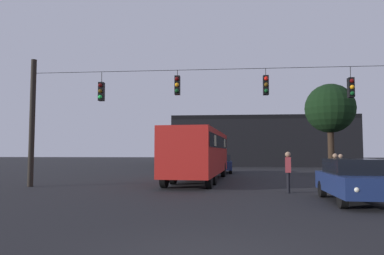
{
  "coord_description": "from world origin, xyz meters",
  "views": [
    {
      "loc": [
        0.31,
        -5.87,
        1.78
      ],
      "look_at": [
        -1.69,
        15.73,
        3.26
      ],
      "focal_mm": 33.18,
      "sensor_mm": 36.0,
      "label": 1
    }
  ],
  "objects_px": {
    "car_near_right": "(354,180)",
    "car_far_left": "(221,163)",
    "pedestrian_crossing_center": "(341,168)",
    "tree_left_silhouette": "(330,109)",
    "city_bus": "(199,150)",
    "pedestrian_crossing_left": "(288,169)",
    "pedestrian_crossing_right": "(335,169)"
  },
  "relations": [
    {
      "from": "car_near_right",
      "to": "pedestrian_crossing_right",
      "type": "relative_size",
      "value": 2.59
    },
    {
      "from": "tree_left_silhouette",
      "to": "pedestrian_crossing_right",
      "type": "bearing_deg",
      "value": -105.29
    },
    {
      "from": "pedestrian_crossing_center",
      "to": "tree_left_silhouette",
      "type": "bearing_deg",
      "value": 76.74
    },
    {
      "from": "city_bus",
      "to": "pedestrian_crossing_left",
      "type": "xyz_separation_m",
      "value": [
        4.27,
        -5.72,
        -0.85
      ]
    },
    {
      "from": "city_bus",
      "to": "tree_left_silhouette",
      "type": "relative_size",
      "value": 1.6
    },
    {
      "from": "car_far_left",
      "to": "pedestrian_crossing_center",
      "type": "bearing_deg",
      "value": -59.61
    },
    {
      "from": "pedestrian_crossing_center",
      "to": "pedestrian_crossing_left",
      "type": "bearing_deg",
      "value": -133.81
    },
    {
      "from": "car_near_right",
      "to": "car_far_left",
      "type": "xyz_separation_m",
      "value": [
        -4.87,
        16.96,
        0.0
      ]
    },
    {
      "from": "pedestrian_crossing_center",
      "to": "car_near_right",
      "type": "bearing_deg",
      "value": -103.63
    },
    {
      "from": "pedestrian_crossing_left",
      "to": "city_bus",
      "type": "bearing_deg",
      "value": 126.74
    },
    {
      "from": "city_bus",
      "to": "pedestrian_crossing_left",
      "type": "height_order",
      "value": "city_bus"
    },
    {
      "from": "car_far_left",
      "to": "tree_left_silhouette",
      "type": "relative_size",
      "value": 0.62
    },
    {
      "from": "car_far_left",
      "to": "pedestrian_crossing_left",
      "type": "relative_size",
      "value": 2.44
    },
    {
      "from": "car_far_left",
      "to": "pedestrian_crossing_right",
      "type": "bearing_deg",
      "value": -67.04
    },
    {
      "from": "pedestrian_crossing_left",
      "to": "car_near_right",
      "type": "bearing_deg",
      "value": -56.13
    },
    {
      "from": "pedestrian_crossing_center",
      "to": "pedestrian_crossing_right",
      "type": "relative_size",
      "value": 0.98
    },
    {
      "from": "car_near_right",
      "to": "pedestrian_crossing_left",
      "type": "height_order",
      "value": "pedestrian_crossing_left"
    },
    {
      "from": "pedestrian_crossing_right",
      "to": "car_near_right",
      "type": "bearing_deg",
      "value": -98.28
    },
    {
      "from": "city_bus",
      "to": "car_far_left",
      "type": "distance_m",
      "value": 8.7
    },
    {
      "from": "pedestrian_crossing_left",
      "to": "tree_left_silhouette",
      "type": "xyz_separation_m",
      "value": [
        5.35,
        12.18,
        4.04
      ]
    },
    {
      "from": "pedestrian_crossing_left",
      "to": "pedestrian_crossing_center",
      "type": "bearing_deg",
      "value": 46.19
    },
    {
      "from": "tree_left_silhouette",
      "to": "pedestrian_crossing_center",
      "type": "bearing_deg",
      "value": -103.26
    },
    {
      "from": "car_near_right",
      "to": "pedestrian_crossing_center",
      "type": "xyz_separation_m",
      "value": [
        1.48,
        6.12,
        0.14
      ]
    },
    {
      "from": "car_near_right",
      "to": "car_far_left",
      "type": "distance_m",
      "value": 17.65
    },
    {
      "from": "city_bus",
      "to": "pedestrian_crossing_left",
      "type": "distance_m",
      "value": 7.18
    },
    {
      "from": "city_bus",
      "to": "car_near_right",
      "type": "relative_size",
      "value": 2.53
    },
    {
      "from": "pedestrian_crossing_left",
      "to": "pedestrian_crossing_right",
      "type": "xyz_separation_m",
      "value": [
        2.4,
        1.37,
        -0.05
      ]
    },
    {
      "from": "car_near_right",
      "to": "pedestrian_crossing_center",
      "type": "bearing_deg",
      "value": 76.37
    },
    {
      "from": "pedestrian_crossing_right",
      "to": "tree_left_silhouette",
      "type": "relative_size",
      "value": 0.24
    },
    {
      "from": "pedestrian_crossing_left",
      "to": "pedestrian_crossing_right",
      "type": "height_order",
      "value": "pedestrian_crossing_left"
    },
    {
      "from": "city_bus",
      "to": "car_near_right",
      "type": "distance_m",
      "value": 10.42
    },
    {
      "from": "pedestrian_crossing_left",
      "to": "pedestrian_crossing_center",
      "type": "height_order",
      "value": "pedestrian_crossing_left"
    }
  ]
}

